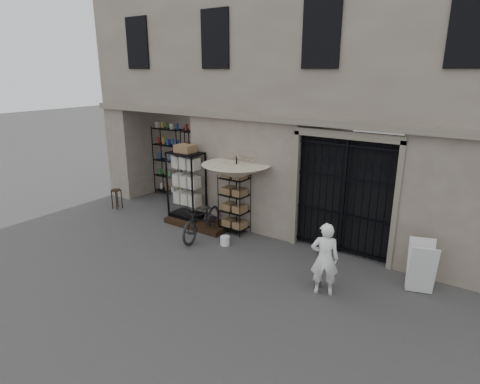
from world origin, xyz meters
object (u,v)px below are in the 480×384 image
Objects in this scene: white_bucket at (225,241)px; bicycle at (203,236)px; market_umbrella at (236,168)px; display_cabinet at (186,188)px; wire_rack at (234,204)px; wooden_stool at (117,199)px; shopkeeper at (322,292)px; easel_sign at (421,267)px; steel_bollard at (319,269)px.

white_bucket is 0.12× the size of bicycle.
white_bucket is (0.18, -0.78, -1.80)m from market_umbrella.
display_cabinet is 1.27× the size of wire_rack.
bicycle reaches higher than wooden_stool.
market_umbrella is at bearing 34.44° from bicycle.
wire_rack reaches higher than white_bucket.
market_umbrella reaches higher than white_bucket.
shopkeeper is at bearing -7.36° from wooden_stool.
wooden_stool reaches higher than shopkeeper.
white_bucket is (0.31, -0.86, -0.71)m from wire_rack.
market_umbrella reaches higher than shopkeeper.
white_bucket is at bearing 167.56° from easel_sign.
wire_rack is 1.09× the size of shopkeeper.
wire_rack is at bearing 149.02° from market_umbrella.
wire_rack is at bearing 109.58° from white_bucket.
bicycle is 1.28× the size of shopkeeper.
bicycle is at bearing -9.35° from display_cabinet.
easel_sign reaches higher than white_bucket.
bicycle is at bearing -36.07° from shopkeeper.
easel_sign is (5.01, -0.41, -0.27)m from wire_rack.
wooden_stool is 7.84m from shopkeeper.
wire_rack is 2.59× the size of wooden_stool.
white_bucket is at bearing -3.30° from wooden_stool.
shopkeeper is (3.26, -1.52, -1.92)m from market_umbrella.
easel_sign is (4.88, -0.33, -1.36)m from market_umbrella.
steel_bollard is at bearing 4.67° from display_cabinet.
wooden_stool is at bearing 163.20° from easel_sign.
steel_bollard is 0.48m from shopkeeper.
bicycle reaches higher than steel_bollard.
market_umbrella is (1.80, 0.05, 0.88)m from display_cabinet.
market_umbrella is 5.08m from easel_sign.
shopkeeper is (7.77, -1.00, -0.34)m from wooden_stool.
shopkeeper is at bearing -17.20° from wire_rack.
display_cabinet is 1.98× the size of easel_sign.
market_umbrella is 4.10× the size of wooden_stool.
shopkeeper is at bearing 3.34° from display_cabinet.
white_bucket reaches higher than shopkeeper.
wooden_stool is (-4.38, -0.59, -0.48)m from wire_rack.
wooden_stool is at bearing -31.31° from shopkeeper.
display_cabinet reaches higher than bicycle.
steel_bollard is (3.75, -0.67, 0.40)m from bicycle.
wooden_stool is (-4.69, 0.27, 0.22)m from white_bucket.
easel_sign is (4.70, 0.45, 0.44)m from white_bucket.
wooden_stool is 9.39m from easel_sign.
wire_rack is at bearing 156.15° from steel_bollard.
market_umbrella reaches higher than steel_bollard.
bicycle is (1.13, -0.62, -1.04)m from display_cabinet.
shopkeeper is (3.93, -0.84, 0.00)m from bicycle.
market_umbrella is at bearing 102.84° from white_bucket.
steel_bollard reaches higher than white_bucket.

